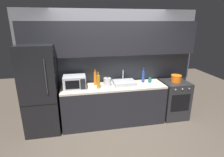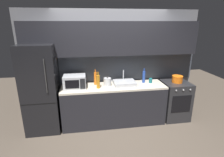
{
  "view_description": "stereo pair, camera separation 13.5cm",
  "coord_description": "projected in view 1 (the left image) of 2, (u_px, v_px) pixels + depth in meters",
  "views": [
    {
      "loc": [
        -0.74,
        -2.68,
        2.23
      ],
      "look_at": [
        -0.04,
        0.9,
        1.07
      ],
      "focal_mm": 28.49,
      "sensor_mm": 36.0,
      "label": 1
    },
    {
      "loc": [
        -0.61,
        -2.7,
        2.23
      ],
      "look_at": [
        -0.04,
        0.9,
        1.07
      ],
      "focal_mm": 28.49,
      "sensor_mm": 36.0,
      "label": 2
    }
  ],
  "objects": [
    {
      "name": "oven_range",
      "position": [
        173.0,
        99.0,
        4.29
      ],
      "size": [
        0.6,
        0.62,
        0.9
      ],
      "color": "#232326",
      "rests_on": "ground"
    },
    {
      "name": "wine_bottle_orange",
      "position": [
        95.0,
        78.0,
        3.91
      ],
      "size": [
        0.06,
        0.06,
        0.35
      ],
      "color": "orange",
      "rests_on": "counter_run"
    },
    {
      "name": "back_wall",
      "position": [
        111.0,
        54.0,
        3.97
      ],
      "size": [
        4.01,
        0.44,
        2.5
      ],
      "color": "slate",
      "rests_on": "ground"
    },
    {
      "name": "ground_plane",
      "position": [
        123.0,
        147.0,
        3.32
      ],
      "size": [
        10.0,
        10.0,
        0.0
      ],
      "primitive_type": "plane",
      "color": "#4C4238"
    },
    {
      "name": "mug_teal",
      "position": [
        150.0,
        80.0,
        4.09
      ],
      "size": [
        0.07,
        0.07,
        0.11
      ],
      "primitive_type": "cylinder",
      "color": "#19666B",
      "rests_on": "counter_run"
    },
    {
      "name": "kettle",
      "position": [
        107.0,
        82.0,
        3.85
      ],
      "size": [
        0.2,
        0.16,
        0.2
      ],
      "color": "#B7BABF",
      "rests_on": "counter_run"
    },
    {
      "name": "cooking_pot",
      "position": [
        176.0,
        78.0,
        4.13
      ],
      "size": [
        0.24,
        0.24,
        0.16
      ],
      "color": "orange",
      "rests_on": "oven_range"
    },
    {
      "name": "wine_bottle_blue",
      "position": [
        143.0,
        76.0,
        4.08
      ],
      "size": [
        0.06,
        0.06,
        0.33
      ],
      "color": "#234299",
      "rests_on": "counter_run"
    },
    {
      "name": "wine_bottle_amber",
      "position": [
        98.0,
        82.0,
        3.7
      ],
      "size": [
        0.07,
        0.07,
        0.35
      ],
      "color": "#B27019",
      "rests_on": "counter_run"
    },
    {
      "name": "microwave",
      "position": [
        75.0,
        82.0,
        3.71
      ],
      "size": [
        0.46,
        0.35,
        0.27
      ],
      "color": "#A8AAAF",
      "rests_on": "counter_run"
    },
    {
      "name": "sink_basin",
      "position": [
        124.0,
        83.0,
        3.95
      ],
      "size": [
        0.48,
        0.38,
        0.3
      ],
      "color": "#ADAFB5",
      "rests_on": "counter_run"
    },
    {
      "name": "counter_run",
      "position": [
        114.0,
        104.0,
        4.02
      ],
      "size": [
        2.27,
        0.6,
        0.9
      ],
      "color": "black",
      "rests_on": "ground"
    },
    {
      "name": "refrigerator",
      "position": [
        41.0,
        90.0,
        3.6
      ],
      "size": [
        0.68,
        0.69,
        1.84
      ],
      "color": "black",
      "rests_on": "ground"
    }
  ]
}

